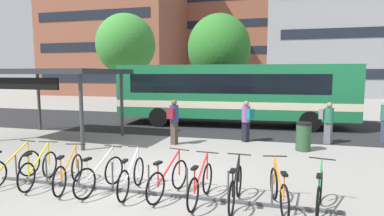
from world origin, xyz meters
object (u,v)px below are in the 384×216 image
(city_bus, at_px, (234,92))
(parked_bicycle_yellow_0, at_px, (13,168))
(commuter_grey_pack_0, at_px, (328,120))
(street_tree_0, at_px, (219,49))
(transit_shelter, at_px, (55,74))
(parked_bicycle_white_4, at_px, (132,177))
(parked_bicycle_yellow_1, at_px, (39,169))
(parked_bicycle_orange_2, at_px, (69,173))
(parked_bicycle_red_5, at_px, (168,180))
(commuter_maroon_pack_3, at_px, (174,119))
(commuter_teal_pack_2, at_px, (246,118))
(parked_bicycle_white_3, at_px, (100,175))
(parked_bicycle_black_7, at_px, (236,188))
(parked_bicycle_red_6, at_px, (201,185))
(street_tree_1, at_px, (126,44))
(trash_bin, at_px, (303,136))
(parked_bicycle_green_9, at_px, (319,194))
(parked_bicycle_orange_8, at_px, (279,191))

(city_bus, height_order, parked_bicycle_yellow_0, city_bus)
(commuter_grey_pack_0, xyz_separation_m, street_tree_0, (-5.73, 8.50, 3.51))
(commuter_grey_pack_0, bearing_deg, transit_shelter, -138.56)
(parked_bicycle_white_4, bearing_deg, parked_bicycle_yellow_1, 86.30)
(parked_bicycle_orange_2, height_order, parked_bicycle_red_5, same)
(commuter_maroon_pack_3, bearing_deg, commuter_teal_pack_2, -55.26)
(parked_bicycle_white_4, bearing_deg, commuter_teal_pack_2, -24.80)
(parked_bicycle_white_3, distance_m, parked_bicycle_white_4, 0.77)
(parked_bicycle_white_3, xyz_separation_m, parked_bicycle_black_7, (3.19, -0.00, 0.00))
(parked_bicycle_red_6, bearing_deg, street_tree_0, 13.04)
(parked_bicycle_red_5, distance_m, commuter_teal_pack_2, 6.21)
(parked_bicycle_yellow_0, xyz_separation_m, street_tree_1, (-5.45, 17.60, 4.77))
(transit_shelter, bearing_deg, commuter_maroon_pack_3, 5.52)
(parked_bicycle_orange_2, bearing_deg, city_bus, -29.00)
(trash_bin, bearing_deg, commuter_grey_pack_0, 53.13)
(parked_bicycle_green_9, distance_m, commuter_teal_pack_2, 6.40)
(parked_bicycle_white_3, xyz_separation_m, parked_bicycle_white_4, (0.77, 0.08, 0.00))
(commuter_maroon_pack_3, bearing_deg, parked_bicycle_white_4, -162.07)
(parked_bicycle_yellow_1, distance_m, parked_bicycle_orange_8, 5.79)
(street_tree_0, bearing_deg, city_bus, -72.09)
(parked_bicycle_red_5, distance_m, street_tree_1, 20.49)
(parked_bicycle_orange_2, bearing_deg, street_tree_0, -17.76)
(commuter_grey_pack_0, bearing_deg, commuter_teal_pack_2, -139.94)
(parked_bicycle_black_7, bearing_deg, street_tree_0, 13.08)
(commuter_teal_pack_2, bearing_deg, parked_bicycle_orange_2, 101.41)
(parked_bicycle_yellow_0, height_order, parked_bicycle_white_3, same)
(parked_bicycle_white_4, distance_m, transit_shelter, 7.75)
(parked_bicycle_black_7, bearing_deg, parked_bicycle_green_9, -84.69)
(parked_bicycle_orange_8, height_order, commuter_grey_pack_0, commuter_grey_pack_0)
(parked_bicycle_white_4, xyz_separation_m, commuter_teal_pack_2, (2.18, 6.08, 0.58))
(parked_bicycle_white_3, distance_m, street_tree_0, 15.64)
(parked_bicycle_yellow_0, bearing_deg, parked_bicycle_white_4, -82.31)
(parked_bicycle_yellow_1, bearing_deg, parked_bicycle_red_6, -100.34)
(parked_bicycle_yellow_0, xyz_separation_m, parked_bicycle_green_9, (7.33, 0.10, 0.00))
(city_bus, xyz_separation_m, parked_bicycle_orange_2, (-2.80, -10.03, -1.39))
(parked_bicycle_white_4, relative_size, commuter_maroon_pack_3, 0.98)
(parked_bicycle_white_3, bearing_deg, parked_bicycle_white_4, -74.11)
(parked_bicycle_orange_8, bearing_deg, parked_bicycle_white_4, 78.79)
(parked_bicycle_orange_8, distance_m, street_tree_0, 16.04)
(parked_bicycle_white_3, bearing_deg, commuter_grey_pack_0, -32.87)
(city_bus, height_order, trash_bin, city_bus)
(commuter_teal_pack_2, relative_size, commuter_maroon_pack_3, 0.95)
(parked_bicycle_red_6, relative_size, commuter_maroon_pack_3, 0.98)
(commuter_maroon_pack_3, bearing_deg, parked_bicycle_green_9, -125.15)
(parked_bicycle_green_9, distance_m, commuter_grey_pack_0, 6.65)
(city_bus, xyz_separation_m, street_tree_0, (-1.65, 5.09, 2.69))
(parked_bicycle_red_6, height_order, street_tree_0, street_tree_0)
(parked_bicycle_white_3, bearing_deg, commuter_teal_pack_2, -15.80)
(commuter_grey_pack_0, height_order, commuter_teal_pack_2, commuter_teal_pack_2)
(parked_bicycle_yellow_1, xyz_separation_m, parked_bicycle_white_3, (1.73, -0.02, 0.00))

